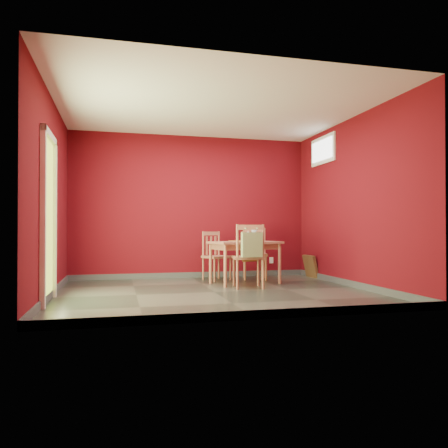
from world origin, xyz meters
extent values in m
plane|color=#2D342D|center=(0.00, 0.00, 0.00)|extent=(4.50, 4.50, 0.00)
plane|color=#5A0911|center=(0.00, 2.00, 1.35)|extent=(4.50, 0.00, 4.50)
plane|color=#5A0911|center=(0.00, -2.00, 1.35)|extent=(4.50, 0.00, 4.50)
plane|color=#5A0911|center=(-2.25, 0.00, 1.35)|extent=(0.00, 4.00, 4.00)
plane|color=#5A0911|center=(2.25, 0.00, 1.35)|extent=(0.00, 4.00, 4.00)
plane|color=white|center=(0.00, 0.00, 2.70)|extent=(4.50, 4.50, 0.00)
cube|color=#3F4244|center=(0.00, 1.99, 0.05)|extent=(4.50, 0.02, 0.10)
cube|color=#3F4244|center=(0.00, -1.99, 0.05)|extent=(4.50, 0.02, 0.10)
cube|color=#3F4244|center=(-2.24, 0.00, 0.05)|extent=(0.03, 4.00, 0.10)
cube|color=#3F4244|center=(2.24, 0.00, 0.05)|extent=(0.03, 4.00, 0.10)
cube|color=#B7D838|center=(-2.24, -0.40, 1.02)|extent=(0.02, 0.85, 2.05)
cube|color=white|center=(-2.21, -0.86, 1.06)|extent=(0.06, 0.08, 2.13)
cube|color=white|center=(-2.21, 0.06, 1.06)|extent=(0.06, 0.08, 2.13)
cube|color=white|center=(-2.21, -0.40, 2.09)|extent=(0.06, 1.01, 0.08)
cube|color=white|center=(2.23, 1.00, 2.35)|extent=(0.03, 0.90, 0.50)
cube|color=white|center=(2.21, 1.00, 2.35)|extent=(0.02, 0.76, 0.36)
cube|color=silver|center=(1.60, 1.99, 0.30)|extent=(0.08, 0.02, 0.12)
cube|color=#A7644E|center=(0.71, 0.85, 0.69)|extent=(1.26, 0.90, 0.04)
cube|color=#A7644E|center=(0.71, 0.85, 0.63)|extent=(1.12, 0.77, 0.10)
cylinder|color=#A7644E|center=(0.27, 0.46, 0.34)|extent=(0.05, 0.05, 0.67)
cylinder|color=#A7644E|center=(0.15, 1.00, 0.34)|extent=(0.05, 0.05, 0.67)
cylinder|color=#A7644E|center=(1.27, 0.69, 0.34)|extent=(0.05, 0.05, 0.67)
cylinder|color=#A7644E|center=(1.15, 1.23, 0.34)|extent=(0.05, 0.05, 0.67)
cube|color=#9E6228|center=(0.71, 0.85, 0.72)|extent=(0.44, 0.69, 0.01)
cube|color=#9E6228|center=(0.71, 0.52, 0.55)|extent=(0.30, 0.08, 0.32)
cube|color=#A7644E|center=(0.36, 1.45, 0.42)|extent=(0.54, 0.54, 0.04)
cylinder|color=#A7644E|center=(0.27, 1.22, 0.20)|extent=(0.04, 0.04, 0.40)
cylinder|color=#A7644E|center=(0.13, 1.54, 0.20)|extent=(0.04, 0.04, 0.40)
cylinder|color=#A7644E|center=(0.59, 1.36, 0.20)|extent=(0.04, 0.04, 0.40)
cylinder|color=#A7644E|center=(0.45, 1.68, 0.20)|extent=(0.04, 0.04, 0.40)
cylinder|color=#A7644E|center=(0.13, 1.54, 0.66)|extent=(0.04, 0.04, 0.44)
cylinder|color=#A7644E|center=(0.45, 1.68, 0.66)|extent=(0.04, 0.04, 0.44)
cube|color=#A7644E|center=(0.29, 1.61, 0.84)|extent=(0.35, 0.18, 0.07)
cube|color=#A7644E|center=(0.20, 1.57, 0.62)|extent=(0.04, 0.03, 0.34)
cube|color=#A7644E|center=(0.29, 1.61, 0.62)|extent=(0.04, 0.03, 0.34)
cube|color=#A7644E|center=(0.38, 1.65, 0.62)|extent=(0.04, 0.03, 0.34)
cube|color=#A7644E|center=(1.08, 1.43, 0.45)|extent=(0.54, 0.54, 0.04)
cylinder|color=#A7644E|center=(0.84, 1.29, 0.22)|extent=(0.04, 0.04, 0.43)
cylinder|color=#A7644E|center=(0.94, 1.66, 0.22)|extent=(0.04, 0.04, 0.43)
cylinder|color=#A7644E|center=(1.21, 1.20, 0.22)|extent=(0.04, 0.04, 0.43)
cylinder|color=#A7644E|center=(1.31, 1.56, 0.22)|extent=(0.04, 0.04, 0.43)
cylinder|color=#A7644E|center=(0.94, 1.66, 0.71)|extent=(0.04, 0.04, 0.47)
cylinder|color=#A7644E|center=(1.31, 1.56, 0.71)|extent=(0.04, 0.04, 0.47)
cube|color=#A7644E|center=(1.12, 1.61, 0.90)|extent=(0.40, 0.14, 0.07)
cube|color=#A7644E|center=(1.02, 1.64, 0.67)|extent=(0.04, 0.03, 0.37)
cube|color=#A7644E|center=(1.12, 1.61, 0.67)|extent=(0.04, 0.03, 0.37)
cube|color=#A7644E|center=(1.23, 1.58, 0.67)|extent=(0.04, 0.03, 0.37)
cube|color=#A7644E|center=(0.61, 0.34, 0.47)|extent=(0.52, 0.52, 0.04)
cylinder|color=#A7644E|center=(0.84, 0.51, 0.23)|extent=(0.04, 0.04, 0.45)
cylinder|color=#A7644E|center=(0.78, 0.12, 0.23)|extent=(0.04, 0.04, 0.45)
cylinder|color=#A7644E|center=(0.44, 0.56, 0.23)|extent=(0.04, 0.04, 0.45)
cylinder|color=#A7644E|center=(0.39, 0.17, 0.23)|extent=(0.04, 0.04, 0.45)
cylinder|color=#A7644E|center=(0.78, 0.12, 0.74)|extent=(0.04, 0.04, 0.50)
cylinder|color=#A7644E|center=(0.39, 0.17, 0.74)|extent=(0.04, 0.04, 0.50)
cube|color=#A7644E|center=(0.59, 0.14, 0.95)|extent=(0.42, 0.09, 0.08)
cube|color=#A7644E|center=(0.70, 0.13, 0.70)|extent=(0.04, 0.03, 0.39)
cube|color=#A7644E|center=(0.59, 0.14, 0.70)|extent=(0.04, 0.03, 0.39)
cube|color=#A7644E|center=(0.48, 0.16, 0.70)|extent=(0.04, 0.03, 0.39)
cube|color=#8B9F66|center=(0.59, 0.06, 0.68)|extent=(0.31, 0.10, 0.37)
cylinder|color=#8B9F66|center=(0.50, 0.12, 0.93)|extent=(0.02, 0.16, 0.02)
cylinder|color=#8B9F66|center=(0.68, 0.12, 0.93)|extent=(0.02, 0.16, 0.02)
cube|color=brown|center=(2.19, 1.44, 0.21)|extent=(0.16, 0.43, 0.43)
cube|color=black|center=(2.19, 1.44, 0.21)|extent=(0.11, 0.30, 0.30)
camera|label=1|loc=(-1.39, -6.22, 0.91)|focal=35.00mm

